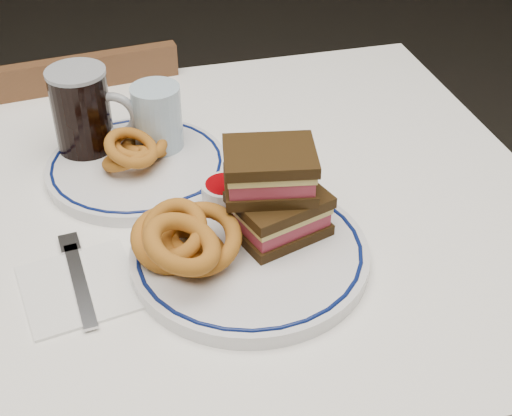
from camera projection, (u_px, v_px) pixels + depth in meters
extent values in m
cube|color=white|center=(105.00, 227.00, 0.98)|extent=(1.26, 0.86, 0.03)
cylinder|color=#452D16|center=(358.00, 230.00, 1.58)|extent=(0.06, 0.06, 0.71)
cube|color=white|center=(501.00, 207.00, 1.16)|extent=(0.01, 0.86, 0.17)
cube|color=white|center=(91.00, 126.00, 1.37)|extent=(1.26, 0.01, 0.17)
cube|color=#452D16|center=(89.00, 201.00, 1.63)|extent=(0.41, 0.41, 0.04)
cylinder|color=#452D16|center=(148.00, 215.00, 1.91)|extent=(0.03, 0.03, 0.36)
cylinder|color=#452D16|center=(181.00, 293.00, 1.67)|extent=(0.03, 0.03, 0.36)
cylinder|color=#452D16|center=(26.00, 242.00, 1.82)|extent=(0.03, 0.03, 0.36)
cylinder|color=#452D16|center=(42.00, 328.00, 1.58)|extent=(0.03, 0.03, 0.36)
cube|color=#452D16|center=(88.00, 157.00, 1.37)|extent=(0.37, 0.07, 0.41)
cylinder|color=silver|center=(250.00, 255.00, 0.90)|extent=(0.30, 0.30, 0.02)
torus|color=#0A164F|center=(250.00, 249.00, 0.89)|extent=(0.28, 0.28, 0.01)
cube|color=black|center=(279.00, 227.00, 0.92)|extent=(0.13, 0.12, 0.02)
cube|color=#AD3245|center=(279.00, 216.00, 0.91)|extent=(0.12, 0.11, 0.02)
cube|color=#D8BD60|center=(279.00, 207.00, 0.90)|extent=(0.13, 0.11, 0.01)
cube|color=black|center=(280.00, 200.00, 0.89)|extent=(0.13, 0.12, 0.02)
cube|color=black|center=(269.00, 185.00, 0.89)|extent=(0.13, 0.11, 0.02)
cube|color=#AD3245|center=(270.00, 174.00, 0.88)|extent=(0.12, 0.10, 0.02)
cube|color=#D8BD60|center=(270.00, 164.00, 0.87)|extent=(0.12, 0.10, 0.01)
cube|color=black|center=(270.00, 156.00, 0.86)|extent=(0.13, 0.11, 0.02)
torus|color=brown|center=(196.00, 245.00, 0.88)|extent=(0.09, 0.08, 0.06)
torus|color=brown|center=(169.00, 240.00, 0.87)|extent=(0.10, 0.10, 0.07)
torus|color=brown|center=(200.00, 239.00, 0.86)|extent=(0.11, 0.10, 0.07)
torus|color=brown|center=(174.00, 230.00, 0.86)|extent=(0.10, 0.09, 0.08)
torus|color=brown|center=(182.00, 244.00, 0.82)|extent=(0.10, 0.10, 0.07)
cylinder|color=white|center=(225.00, 195.00, 0.95)|extent=(0.06, 0.06, 0.04)
cylinder|color=#820207|center=(225.00, 187.00, 0.95)|extent=(0.05, 0.05, 0.01)
cylinder|color=black|center=(82.00, 116.00, 1.06)|extent=(0.09, 0.09, 0.14)
cylinder|color=gray|center=(75.00, 72.00, 1.01)|extent=(0.09, 0.09, 0.01)
torus|color=gray|center=(114.00, 115.00, 1.05)|extent=(0.07, 0.04, 0.07)
cylinder|color=#A2BDD1|center=(158.00, 122.00, 1.07)|extent=(0.07, 0.07, 0.12)
cylinder|color=silver|center=(137.00, 167.00, 1.06)|extent=(0.27, 0.27, 0.02)
torus|color=#0A164F|center=(137.00, 162.00, 1.05)|extent=(0.25, 0.25, 0.00)
torus|color=brown|center=(145.00, 148.00, 1.07)|extent=(0.08, 0.08, 0.05)
torus|color=brown|center=(126.00, 158.00, 1.03)|extent=(0.08, 0.07, 0.05)
torus|color=brown|center=(139.00, 144.00, 1.04)|extent=(0.09, 0.08, 0.03)
torus|color=brown|center=(131.00, 148.00, 1.02)|extent=(0.09, 0.08, 0.06)
cube|color=white|center=(81.00, 287.00, 0.86)|extent=(0.16, 0.16, 0.00)
cube|color=#B6B6BA|center=(80.00, 284.00, 0.86)|extent=(0.03, 0.16, 0.00)
cube|color=#B6B6BA|center=(69.00, 243.00, 0.92)|extent=(0.03, 0.04, 0.00)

